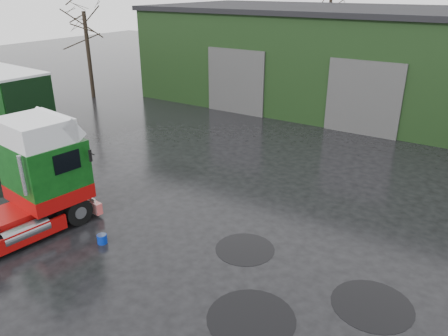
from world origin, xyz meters
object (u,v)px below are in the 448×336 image
Objects in this scene: warehouse at (393,61)px; tree_back_a at (329,19)px; tree_left at (87,37)px; wash_bucket at (102,239)px.

warehouse is 3.41× the size of tree_back_a.
warehouse is 3.81× the size of tree_left.
tree_left reaches higher than wash_bucket.
wash_bucket is at bearing -41.30° from tree_left.
wash_bucket is 0.03× the size of tree_back_a.
tree_left is 0.89× the size of tree_back_a.
warehouse is at bearing 22.83° from tree_left.
warehouse is 20.64m from tree_left.
tree_back_a reaches higher than warehouse.
wash_bucket is at bearing -99.69° from warehouse.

